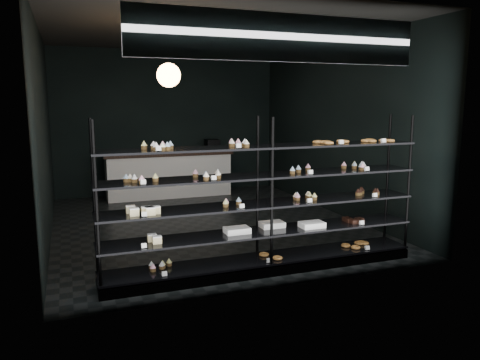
% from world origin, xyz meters
% --- Properties ---
extents(room, '(5.01, 6.01, 3.20)m').
position_xyz_m(room, '(0.00, 0.00, 1.60)').
color(room, black).
rests_on(room, ground).
extents(display_shelf, '(4.00, 0.50, 1.91)m').
position_xyz_m(display_shelf, '(0.00, -2.45, 0.63)').
color(display_shelf, black).
rests_on(display_shelf, room).
extents(signage, '(3.30, 0.05, 0.50)m').
position_xyz_m(signage, '(0.00, -2.93, 2.75)').
color(signage, '#0C1F3E').
rests_on(signage, room).
extents(pendant_lamp, '(0.34, 0.34, 0.90)m').
position_xyz_m(pendant_lamp, '(-0.77, -0.85, 2.45)').
color(pendant_lamp, black).
rests_on(pendant_lamp, room).
extents(service_counter, '(2.78, 0.65, 1.23)m').
position_xyz_m(service_counter, '(-0.11, 2.50, 0.50)').
color(service_counter, silver).
rests_on(service_counter, room).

